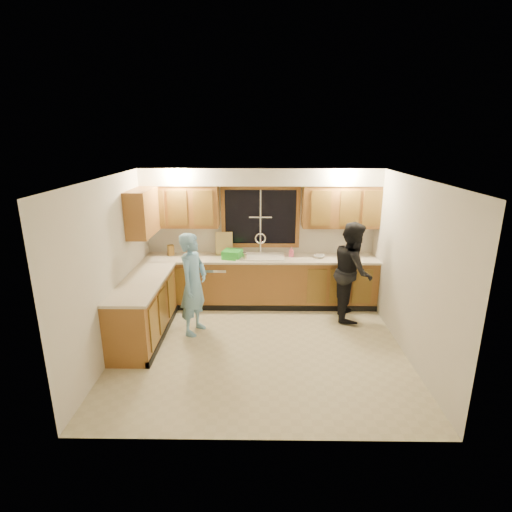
{
  "coord_description": "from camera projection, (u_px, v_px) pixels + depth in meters",
  "views": [
    {
      "loc": [
        0.01,
        -5.31,
        3.02
      ],
      "look_at": [
        -0.07,
        0.65,
        1.23
      ],
      "focal_mm": 28.0,
      "sensor_mm": 36.0,
      "label": 1
    }
  ],
  "objects": [
    {
      "name": "soffit",
      "position": [
        261.0,
        177.0,
        6.93
      ],
      "size": [
        4.2,
        0.35,
        0.3
      ],
      "primitive_type": "cube",
      "color": "white",
      "rests_on": "wall_back"
    },
    {
      "name": "countertop_left",
      "position": [
        143.0,
        282.0,
        6.06
      ],
      "size": [
        0.63,
        1.9,
        0.04
      ],
      "primitive_type": "cube",
      "color": "beige",
      "rests_on": "base_cabinets_left"
    },
    {
      "name": "base_cabinets_left",
      "position": [
        144.0,
        310.0,
        6.19
      ],
      "size": [
        0.6,
        1.9,
        0.88
      ],
      "primitive_type": "cube",
      "color": "#925D2A",
      "rests_on": "ground"
    },
    {
      "name": "knife_block",
      "position": [
        171.0,
        250.0,
        7.3
      ],
      "size": [
        0.14,
        0.13,
        0.2
      ],
      "primitive_type": "cube",
      "rotation": [
        0.0,
        0.0,
        0.5
      ],
      "color": "olive",
      "rests_on": "countertop_back"
    },
    {
      "name": "window_frame",
      "position": [
        260.0,
        217.0,
        7.31
      ],
      "size": [
        1.44,
        0.03,
        1.14
      ],
      "color": "black",
      "rests_on": "wall_back"
    },
    {
      "name": "dishwasher",
      "position": [
        214.0,
        284.0,
        7.37
      ],
      "size": [
        0.6,
        0.56,
        0.82
      ],
      "primitive_type": "cube",
      "color": "silver",
      "rests_on": "floor"
    },
    {
      "name": "ceiling",
      "position": [
        260.0,
        178.0,
        5.24
      ],
      "size": [
        4.2,
        4.2,
        0.0
      ],
      "primitive_type": "plane",
      "rotation": [
        3.14,
        0.0,
        0.0
      ],
      "color": "silver"
    },
    {
      "name": "cutting_board",
      "position": [
        224.0,
        243.0,
        7.35
      ],
      "size": [
        0.32,
        0.13,
        0.41
      ],
      "primitive_type": "cube",
      "rotation": [
        -0.21,
        0.0,
        0.07
      ],
      "color": "tan",
      "rests_on": "countertop_back"
    },
    {
      "name": "sink",
      "position": [
        260.0,
        260.0,
        7.24
      ],
      "size": [
        0.86,
        0.52,
        0.57
      ],
      "color": "white",
      "rests_on": "countertop_back"
    },
    {
      "name": "soap_bottle",
      "position": [
        291.0,
        252.0,
        7.23
      ],
      "size": [
        0.1,
        0.1,
        0.18
      ],
      "primitive_type": "imported",
      "rotation": [
        0.0,
        0.0,
        -0.21
      ],
      "color": "#DC5376",
      "rests_on": "countertop_back"
    },
    {
      "name": "bowl",
      "position": [
        319.0,
        256.0,
        7.2
      ],
      "size": [
        0.24,
        0.24,
        0.05
      ],
      "primitive_type": "imported",
      "rotation": [
        0.0,
        0.0,
        -0.29
      ],
      "color": "silver",
      "rests_on": "countertop_back"
    },
    {
      "name": "wall_right",
      "position": [
        410.0,
        269.0,
        5.57
      ],
      "size": [
        0.0,
        3.8,
        3.8
      ],
      "primitive_type": "plane",
      "rotation": [
        1.57,
        0.0,
        -1.57
      ],
      "color": "beige",
      "rests_on": "ground"
    },
    {
      "name": "dish_crate",
      "position": [
        232.0,
        254.0,
        7.14
      ],
      "size": [
        0.38,
        0.37,
        0.15
      ],
      "primitive_type": "cube",
      "rotation": [
        0.0,
        0.0,
        -0.25
      ],
      "color": "green",
      "rests_on": "countertop_back"
    },
    {
      "name": "upper_cabinets_left",
      "position": [
        181.0,
        206.0,
        7.11
      ],
      "size": [
        1.35,
        0.33,
        0.75
      ],
      "primitive_type": "cube",
      "color": "#925D2A",
      "rests_on": "wall_back"
    },
    {
      "name": "wall_back",
      "position": [
        260.0,
        236.0,
        7.42
      ],
      "size": [
        4.2,
        0.0,
        4.2
      ],
      "primitive_type": "plane",
      "rotation": [
        1.57,
        0.0,
        0.0
      ],
      "color": "beige",
      "rests_on": "ground"
    },
    {
      "name": "countertop_back",
      "position": [
        260.0,
        258.0,
        7.22
      ],
      "size": [
        4.2,
        0.63,
        0.04
      ],
      "primitive_type": "cube",
      "color": "beige",
      "rests_on": "base_cabinets_back"
    },
    {
      "name": "stove",
      "position": [
        133.0,
        326.0,
        5.64
      ],
      "size": [
        0.58,
        0.75,
        0.9
      ],
      "primitive_type": "cube",
      "color": "silver",
      "rests_on": "floor"
    },
    {
      "name": "base_cabinets_back",
      "position": [
        260.0,
        282.0,
        7.36
      ],
      "size": [
        4.2,
        0.6,
        0.88
      ],
      "primitive_type": "cube",
      "color": "#925D2A",
      "rests_on": "ground"
    },
    {
      "name": "man",
      "position": [
        193.0,
        284.0,
        6.21
      ],
      "size": [
        0.57,
        0.69,
        1.63
      ],
      "primitive_type": "imported",
      "rotation": [
        0.0,
        0.0,
        1.23
      ],
      "color": "#70A9D4",
      "rests_on": "floor"
    },
    {
      "name": "upper_cabinets_return",
      "position": [
        142.0,
        212.0,
        6.53
      ],
      "size": [
        0.33,
        0.9,
        0.75
      ],
      "primitive_type": "cube",
      "color": "#925D2A",
      "rests_on": "wall_left"
    },
    {
      "name": "can_right",
      "position": [
        244.0,
        256.0,
        7.09
      ],
      "size": [
        0.07,
        0.07,
        0.12
      ],
      "primitive_type": "cylinder",
      "rotation": [
        0.0,
        0.0,
        0.07
      ],
      "color": "beige",
      "rests_on": "countertop_back"
    },
    {
      "name": "floor",
      "position": [
        260.0,
        347.0,
        5.96
      ],
      "size": [
        4.2,
        4.2,
        0.0
      ],
      "primitive_type": "plane",
      "color": "#C2B895",
      "rests_on": "ground"
    },
    {
      "name": "can_left",
      "position": [
        245.0,
        258.0,
        7.02
      ],
      "size": [
        0.07,
        0.07,
        0.11
      ],
      "primitive_type": "cylinder",
      "rotation": [
        0.0,
        0.0,
        -0.18
      ],
      "color": "beige",
      "rests_on": "countertop_back"
    },
    {
      "name": "upper_cabinets_right",
      "position": [
        341.0,
        207.0,
        7.07
      ],
      "size": [
        1.35,
        0.33,
        0.75
      ],
      "primitive_type": "cube",
      "color": "#925D2A",
      "rests_on": "wall_back"
    },
    {
      "name": "wall_left",
      "position": [
        111.0,
        267.0,
        5.62
      ],
      "size": [
        0.0,
        3.8,
        3.8
      ],
      "primitive_type": "plane",
      "rotation": [
        1.57,
        0.0,
        1.57
      ],
      "color": "beige",
      "rests_on": "ground"
    },
    {
      "name": "woman",
      "position": [
        352.0,
        271.0,
        6.73
      ],
      "size": [
        0.71,
        0.88,
        1.68
      ],
      "primitive_type": "imported",
      "rotation": [
        0.0,
        0.0,
        1.47
      ],
      "color": "black",
      "rests_on": "floor"
    }
  ]
}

